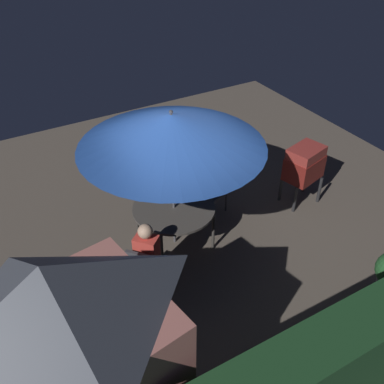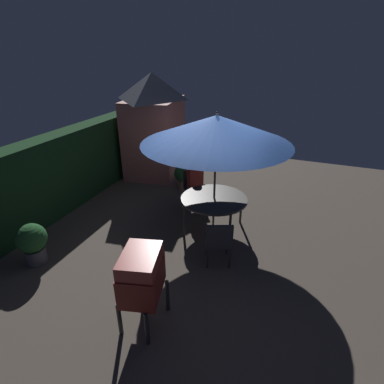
# 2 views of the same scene
# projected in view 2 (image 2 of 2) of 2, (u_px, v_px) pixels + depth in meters

# --- Properties ---
(ground_plane) EXTENTS (11.00, 11.00, 0.00)m
(ground_plane) POSITION_uv_depth(u_px,v_px,m) (202.00, 232.00, 6.48)
(ground_plane) COLOR brown
(hedge_backdrop) EXTENTS (6.40, 0.55, 1.82)m
(hedge_backdrop) POSITION_uv_depth(u_px,v_px,m) (65.00, 171.00, 7.22)
(hedge_backdrop) COLOR #193D1E
(hedge_backdrop) RESTS_ON ground
(garden_shed) EXTENTS (2.16, 1.78, 2.96)m
(garden_shed) POSITION_uv_depth(u_px,v_px,m) (154.00, 125.00, 8.89)
(garden_shed) COLOR #B26B60
(garden_shed) RESTS_ON ground
(patio_table) EXTENTS (1.39, 1.39, 0.76)m
(patio_table) POSITION_uv_depth(u_px,v_px,m) (214.00, 200.00, 6.28)
(patio_table) COLOR #47423D
(patio_table) RESTS_ON ground
(patio_umbrella) EXTENTS (2.89, 2.89, 2.52)m
(patio_umbrella) POSITION_uv_depth(u_px,v_px,m) (217.00, 130.00, 5.63)
(patio_umbrella) COLOR #4C4C51
(patio_umbrella) RESTS_ON ground
(bbq_grill) EXTENTS (0.80, 0.66, 1.20)m
(bbq_grill) POSITION_uv_depth(u_px,v_px,m) (142.00, 275.00, 4.02)
(bbq_grill) COLOR maroon
(bbq_grill) RESTS_ON ground
(chair_near_shed) EXTENTS (0.65, 0.65, 0.90)m
(chair_near_shed) POSITION_uv_depth(u_px,v_px,m) (194.00, 185.00, 7.39)
(chair_near_shed) COLOR #38383D
(chair_near_shed) RESTS_ON ground
(chair_far_side) EXTENTS (0.60, 0.60, 0.90)m
(chair_far_side) POSITION_uv_depth(u_px,v_px,m) (219.00, 240.00, 5.31)
(chair_far_side) COLOR #38383D
(chair_far_side) RESTS_ON ground
(potted_plant_by_shed) EXTENTS (0.48, 0.48, 0.71)m
(potted_plant_by_shed) POSITION_uv_depth(u_px,v_px,m) (183.00, 175.00, 8.24)
(potted_plant_by_shed) COLOR #936651
(potted_plant_by_shed) RESTS_ON ground
(potted_plant_by_grill) EXTENTS (0.53, 0.53, 0.79)m
(potted_plant_by_grill) POSITION_uv_depth(u_px,v_px,m) (32.00, 242.00, 5.40)
(potted_plant_by_grill) COLOR #4C4C51
(potted_plant_by_grill) RESTS_ON ground
(person_in_red) EXTENTS (0.40, 0.41, 1.26)m
(person_in_red) POSITION_uv_depth(u_px,v_px,m) (195.00, 177.00, 7.20)
(person_in_red) COLOR #CC3D33
(person_in_red) RESTS_ON ground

